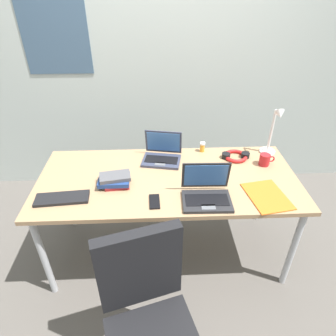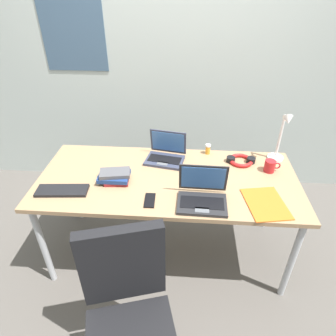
{
  "view_description": "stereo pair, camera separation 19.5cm",
  "coord_description": "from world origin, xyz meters",
  "px_view_note": "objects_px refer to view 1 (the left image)",
  "views": [
    {
      "loc": [
        -0.07,
        -1.67,
        1.94
      ],
      "look_at": [
        0.0,
        0.0,
        0.82
      ],
      "focal_mm": 31.61,
      "sensor_mm": 36.0,
      "label": 1
    },
    {
      "loc": [
        0.12,
        -1.67,
        1.94
      ],
      "look_at": [
        0.0,
        0.0,
        0.82
      ],
      "focal_mm": 31.61,
      "sensor_mm": 36.0,
      "label": 2
    }
  ],
  "objects_px": {
    "headphones": "(236,156)",
    "external_keyboard": "(62,198)",
    "pill_bottle": "(202,147)",
    "paper_folder_far_corner": "(267,196)",
    "laptop_far_corner": "(162,155)",
    "office_chair": "(151,336)",
    "laptop_by_keyboard": "(206,193)",
    "computer_mouse": "(210,171)",
    "cell_phone": "(155,202)",
    "book_stack": "(115,180)",
    "coffee_mug": "(265,160)",
    "desk_lamp": "(273,132)"
  },
  "relations": [
    {
      "from": "desk_lamp",
      "to": "computer_mouse",
      "type": "distance_m",
      "value": 0.58
    },
    {
      "from": "office_chair",
      "to": "paper_folder_far_corner",
      "type": "bearing_deg",
      "value": 41.62
    },
    {
      "from": "desk_lamp",
      "to": "computer_mouse",
      "type": "xyz_separation_m",
      "value": [
        -0.5,
        -0.23,
        -0.18
      ]
    },
    {
      "from": "laptop_far_corner",
      "to": "cell_phone",
      "type": "xyz_separation_m",
      "value": [
        -0.06,
        -0.49,
        -0.04
      ]
    },
    {
      "from": "external_keyboard",
      "to": "office_chair",
      "type": "bearing_deg",
      "value": -56.04
    },
    {
      "from": "headphones",
      "to": "book_stack",
      "type": "distance_m",
      "value": 0.94
    },
    {
      "from": "desk_lamp",
      "to": "book_stack",
      "type": "distance_m",
      "value": 1.22
    },
    {
      "from": "paper_folder_far_corner",
      "to": "coffee_mug",
      "type": "relative_size",
      "value": 2.74
    },
    {
      "from": "laptop_far_corner",
      "to": "paper_folder_far_corner",
      "type": "xyz_separation_m",
      "value": [
        0.66,
        -0.47,
        -0.04
      ]
    },
    {
      "from": "desk_lamp",
      "to": "pill_bottle",
      "type": "height_order",
      "value": "desk_lamp"
    },
    {
      "from": "coffee_mug",
      "to": "laptop_far_corner",
      "type": "bearing_deg",
      "value": 172.22
    },
    {
      "from": "paper_folder_far_corner",
      "to": "coffee_mug",
      "type": "xyz_separation_m",
      "value": [
        0.1,
        0.37,
        0.04
      ]
    },
    {
      "from": "external_keyboard",
      "to": "laptop_far_corner",
      "type": "bearing_deg",
      "value": 30.18
    },
    {
      "from": "coffee_mug",
      "to": "office_chair",
      "type": "height_order",
      "value": "office_chair"
    },
    {
      "from": "laptop_far_corner",
      "to": "coffee_mug",
      "type": "xyz_separation_m",
      "value": [
        0.75,
        -0.1,
        0.0
      ]
    },
    {
      "from": "headphones",
      "to": "office_chair",
      "type": "height_order",
      "value": "office_chair"
    },
    {
      "from": "external_keyboard",
      "to": "coffee_mug",
      "type": "xyz_separation_m",
      "value": [
        1.39,
        0.34,
        0.03
      ]
    },
    {
      "from": "laptop_by_keyboard",
      "to": "computer_mouse",
      "type": "relative_size",
      "value": 3.2
    },
    {
      "from": "computer_mouse",
      "to": "book_stack",
      "type": "distance_m",
      "value": 0.66
    },
    {
      "from": "pill_bottle",
      "to": "desk_lamp",
      "type": "bearing_deg",
      "value": -7.72
    },
    {
      "from": "headphones",
      "to": "laptop_by_keyboard",
      "type": "bearing_deg",
      "value": -122.11
    },
    {
      "from": "cell_phone",
      "to": "headphones",
      "type": "xyz_separation_m",
      "value": [
        0.62,
        0.5,
        0.01
      ]
    },
    {
      "from": "laptop_by_keyboard",
      "to": "computer_mouse",
      "type": "xyz_separation_m",
      "value": [
        0.07,
        0.28,
        -0.03
      ]
    },
    {
      "from": "coffee_mug",
      "to": "laptop_by_keyboard",
      "type": "bearing_deg",
      "value": -142.73
    },
    {
      "from": "headphones",
      "to": "book_stack",
      "type": "height_order",
      "value": "book_stack"
    },
    {
      "from": "external_keyboard",
      "to": "paper_folder_far_corner",
      "type": "xyz_separation_m",
      "value": [
        1.3,
        -0.03,
        -0.01
      ]
    },
    {
      "from": "laptop_far_corner",
      "to": "laptop_by_keyboard",
      "type": "bearing_deg",
      "value": -60.87
    },
    {
      "from": "cell_phone",
      "to": "computer_mouse",
      "type": "bearing_deg",
      "value": 35.58
    },
    {
      "from": "laptop_far_corner",
      "to": "paper_folder_far_corner",
      "type": "relative_size",
      "value": 1.01
    },
    {
      "from": "laptop_far_corner",
      "to": "headphones",
      "type": "xyz_separation_m",
      "value": [
        0.56,
        0.0,
        -0.03
      ]
    },
    {
      "from": "pill_bottle",
      "to": "coffee_mug",
      "type": "bearing_deg",
      "value": -26.31
    },
    {
      "from": "external_keyboard",
      "to": "coffee_mug",
      "type": "height_order",
      "value": "coffee_mug"
    },
    {
      "from": "pill_bottle",
      "to": "paper_folder_far_corner",
      "type": "xyz_separation_m",
      "value": [
        0.33,
        -0.58,
        -0.04
      ]
    },
    {
      "from": "external_keyboard",
      "to": "office_chair",
      "type": "height_order",
      "value": "office_chair"
    },
    {
      "from": "laptop_far_corner",
      "to": "office_chair",
      "type": "distance_m",
      "value": 1.2
    },
    {
      "from": "desk_lamp",
      "to": "pill_bottle",
      "type": "bearing_deg",
      "value": 172.28
    },
    {
      "from": "paper_folder_far_corner",
      "to": "computer_mouse",
      "type": "bearing_deg",
      "value": 138.94
    },
    {
      "from": "desk_lamp",
      "to": "coffee_mug",
      "type": "bearing_deg",
      "value": -119.68
    },
    {
      "from": "headphones",
      "to": "external_keyboard",
      "type": "bearing_deg",
      "value": -159.62
    },
    {
      "from": "cell_phone",
      "to": "paper_folder_far_corner",
      "type": "distance_m",
      "value": 0.72
    },
    {
      "from": "computer_mouse",
      "to": "paper_folder_far_corner",
      "type": "relative_size",
      "value": 0.31
    },
    {
      "from": "pill_bottle",
      "to": "paper_folder_far_corner",
      "type": "height_order",
      "value": "pill_bottle"
    },
    {
      "from": "headphones",
      "to": "coffee_mug",
      "type": "height_order",
      "value": "coffee_mug"
    },
    {
      "from": "headphones",
      "to": "office_chair",
      "type": "distance_m",
      "value": 1.36
    },
    {
      "from": "laptop_by_keyboard",
      "to": "book_stack",
      "type": "relative_size",
      "value": 1.39
    },
    {
      "from": "computer_mouse",
      "to": "office_chair",
      "type": "xyz_separation_m",
      "value": [
        -0.42,
        -0.94,
        -0.36
      ]
    },
    {
      "from": "laptop_far_corner",
      "to": "external_keyboard",
      "type": "relative_size",
      "value": 0.95
    },
    {
      "from": "laptop_far_corner",
      "to": "computer_mouse",
      "type": "distance_m",
      "value": 0.38
    },
    {
      "from": "pill_bottle",
      "to": "coffee_mug",
      "type": "relative_size",
      "value": 0.7
    },
    {
      "from": "desk_lamp",
      "to": "office_chair",
      "type": "xyz_separation_m",
      "value": [
        -0.92,
        -1.18,
        -0.54
      ]
    }
  ]
}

